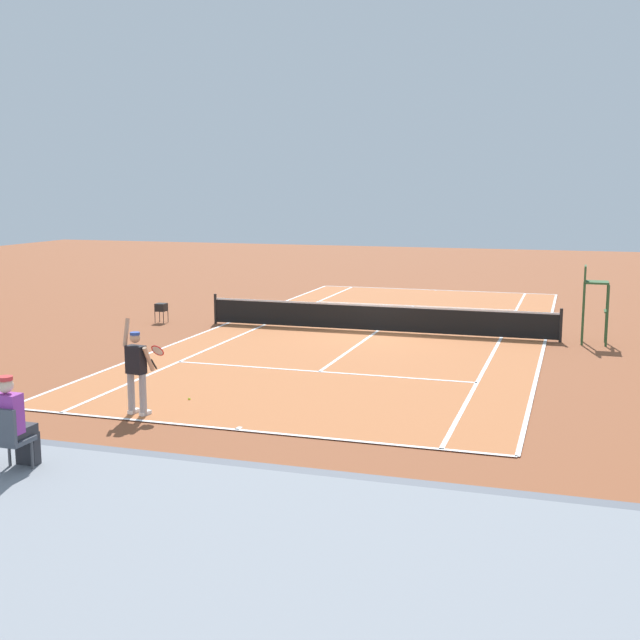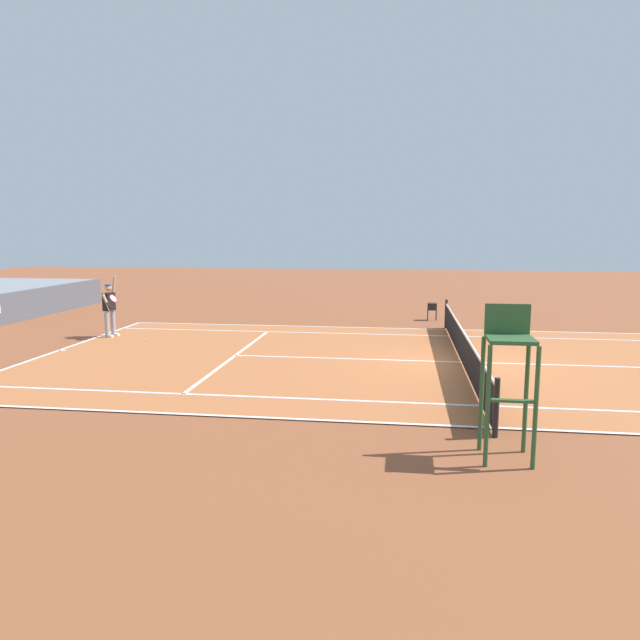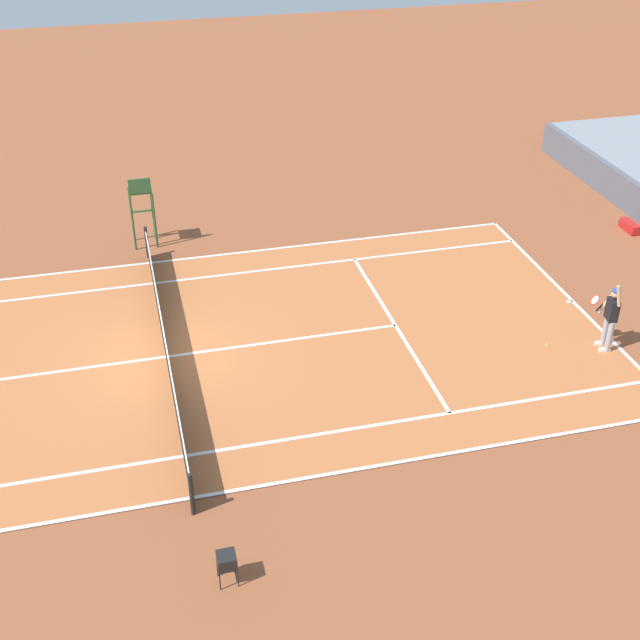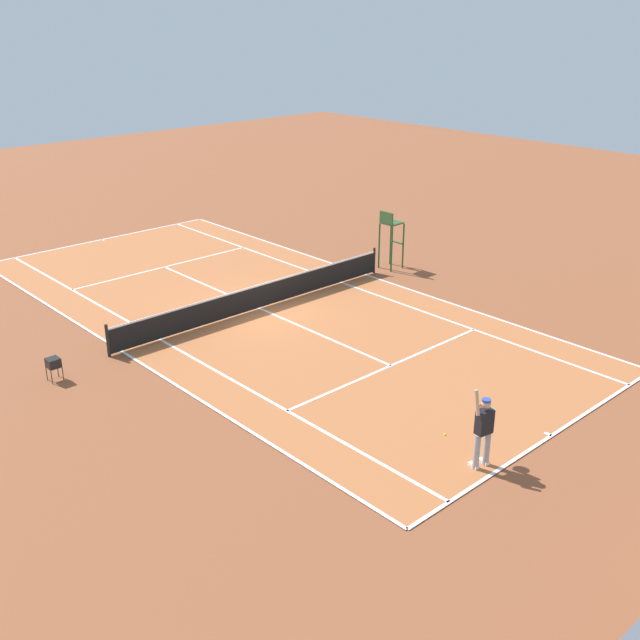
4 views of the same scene
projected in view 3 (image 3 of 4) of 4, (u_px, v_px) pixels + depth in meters
The scene contains 8 objects.
ground_plane at pixel (166, 357), 22.53m from camera, with size 80.00×80.00×0.00m, color brown.
court at pixel (166, 357), 22.52m from camera, with size 11.08×23.88×0.03m.
net at pixel (164, 341), 22.25m from camera, with size 11.98×0.10×1.07m.
tennis_player at pixel (610, 317), 22.38m from camera, with size 0.82×0.62×2.08m.
tennis_ball at pixel (547, 345), 22.98m from camera, with size 0.07×0.07×0.07m, color #D1E533.
umpire_chair at pixel (141, 201), 27.37m from camera, with size 0.77×0.77×2.44m.
equipment_bag at pixel (630, 226), 29.01m from camera, with size 0.90×0.33×0.32m.
ball_hopper at pixel (227, 560), 15.81m from camera, with size 0.36×0.36×0.70m.
Camera 3 is at (19.07, -0.62, 12.69)m, focal length 47.72 mm.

